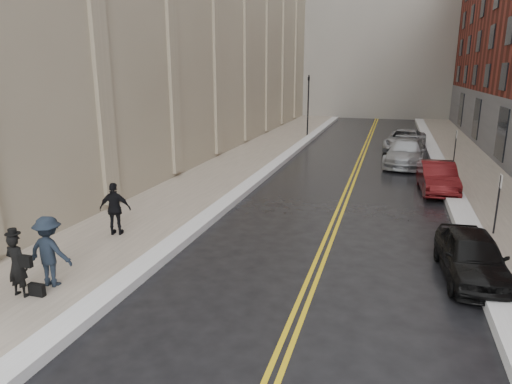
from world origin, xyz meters
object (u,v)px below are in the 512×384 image
Objects in this scene: car_black at (472,256)px; pedestrian_b at (50,251)px; pedestrian_main at (17,265)px; pedestrian_c at (115,209)px; car_silver_near at (406,153)px; car_maroon at (437,177)px; car_silver_far at (405,141)px.

pedestrian_b reaches higher than car_black.
pedestrian_c reaches higher than pedestrian_main.
pedestrian_main is at bearing -108.36° from car_silver_near.
car_silver_near is (-1.32, 6.09, 0.07)m from car_maroon.
pedestrian_c is at bearing -141.88° from car_maroon.
pedestrian_b is (-9.14, -24.84, 0.32)m from car_silver_far.
pedestrian_main reaches higher than car_silver_near.
car_silver_far is 2.93× the size of pedestrian_b.
car_silver_near is at bearing -113.92° from pedestrian_b.
car_maroon is 14.65m from pedestrian_c.
car_black is 11.82m from pedestrian_main.
car_silver_near reaches higher than car_black.
car_maroon reaches higher than car_black.
pedestrian_main is at bearing 77.77° from pedestrian_c.
pedestrian_b is 3.84m from pedestrian_c.
car_silver_far is at bearing -129.57° from pedestrian_c.
pedestrian_main is 0.90× the size of pedestrian_c.
car_silver_far is (0.05, 5.23, -0.02)m from car_silver_near.
pedestrian_main reaches higher than car_black.
pedestrian_b reaches higher than car_maroon.
car_silver_far reaches higher than car_black.
car_maroon is at bearing -126.64° from pedestrian_b.
pedestrian_main is at bearing 64.16° from pedestrian_b.
pedestrian_c is at bearing -107.37° from car_silver_far.
pedestrian_b is at bearing -108.29° from car_silver_near.
pedestrian_b reaches higher than pedestrian_c.
car_black is 0.72× the size of car_silver_far.
pedestrian_c is at bearing -80.60° from pedestrian_b.
car_silver_near is (-1.45, 15.75, 0.11)m from car_black.
pedestrian_main reaches higher than car_silver_far.
car_black is at bearing -155.34° from pedestrian_main.
pedestrian_b is at bearing -163.98° from car_black.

